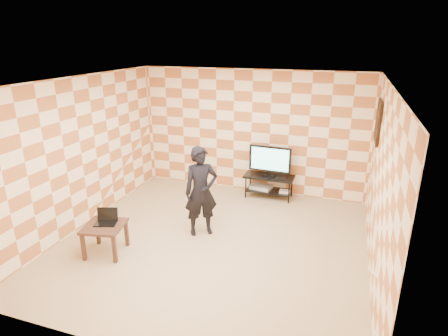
{
  "coord_description": "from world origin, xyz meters",
  "views": [
    {
      "loc": [
        1.96,
        -5.26,
        3.32
      ],
      "look_at": [
        0.0,
        0.6,
        1.15
      ],
      "focal_mm": 30.0,
      "sensor_mm": 36.0,
      "label": 1
    }
  ],
  "objects_px": {
    "tv_stand": "(269,181)",
    "tv": "(270,160)",
    "side_table": "(105,230)",
    "person": "(201,191)"
  },
  "relations": [
    {
      "from": "side_table",
      "to": "person",
      "type": "xyz_separation_m",
      "value": [
        1.22,
        1.11,
        0.39
      ]
    },
    {
      "from": "tv",
      "to": "side_table",
      "type": "distance_m",
      "value": 3.68
    },
    {
      "from": "tv_stand",
      "to": "person",
      "type": "height_order",
      "value": "person"
    },
    {
      "from": "tv_stand",
      "to": "person",
      "type": "relative_size",
      "value": 0.67
    },
    {
      "from": "side_table",
      "to": "person",
      "type": "bearing_deg",
      "value": 42.1
    },
    {
      "from": "tv",
      "to": "person",
      "type": "bearing_deg",
      "value": -112.57
    },
    {
      "from": "tv_stand",
      "to": "tv",
      "type": "height_order",
      "value": "tv"
    },
    {
      "from": "tv_stand",
      "to": "side_table",
      "type": "bearing_deg",
      "value": -123.7
    },
    {
      "from": "tv_stand",
      "to": "tv",
      "type": "distance_m",
      "value": 0.5
    },
    {
      "from": "tv",
      "to": "tv_stand",
      "type": "bearing_deg",
      "value": 93.14
    }
  ]
}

